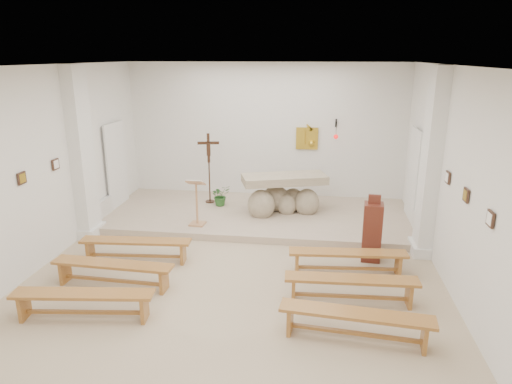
# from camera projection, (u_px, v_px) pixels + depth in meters

# --- Properties ---
(ground) EXTENTS (7.00, 10.00, 0.00)m
(ground) POSITION_uv_depth(u_px,v_px,m) (229.00, 292.00, 7.33)
(ground) COLOR #C0AD8B
(ground) RESTS_ON ground
(wall_left) EXTENTS (0.02, 10.00, 3.50)m
(wall_left) POSITION_uv_depth(u_px,v_px,m) (13.00, 180.00, 7.28)
(wall_left) COLOR silver
(wall_left) RESTS_ON ground
(wall_right) EXTENTS (0.02, 10.00, 3.50)m
(wall_right) POSITION_uv_depth(u_px,v_px,m) (472.00, 197.00, 6.37)
(wall_right) COLOR silver
(wall_right) RESTS_ON ground
(wall_back) EXTENTS (7.00, 0.02, 3.50)m
(wall_back) POSITION_uv_depth(u_px,v_px,m) (266.00, 133.00, 11.55)
(wall_back) COLOR silver
(wall_back) RESTS_ON ground
(ceiling) EXTENTS (7.00, 10.00, 0.02)m
(ceiling) POSITION_uv_depth(u_px,v_px,m) (225.00, 67.00, 6.32)
(ceiling) COLOR silver
(ceiling) RESTS_ON wall_back
(sanctuary_platform) EXTENTS (6.98, 3.00, 0.15)m
(sanctuary_platform) POSITION_uv_depth(u_px,v_px,m) (258.00, 215.00, 10.62)
(sanctuary_platform) COLOR #B9A48E
(sanctuary_platform) RESTS_ON ground
(pilaster_left) EXTENTS (0.26, 0.55, 3.50)m
(pilaster_left) POSITION_uv_depth(u_px,v_px,m) (82.00, 154.00, 9.16)
(pilaster_left) COLOR white
(pilaster_left) RESTS_ON ground
(pilaster_right) EXTENTS (0.26, 0.55, 3.50)m
(pilaster_right) POSITION_uv_depth(u_px,v_px,m) (431.00, 164.00, 8.28)
(pilaster_right) COLOR white
(pilaster_right) RESTS_ON ground
(gold_wall_relief) EXTENTS (0.55, 0.04, 0.55)m
(gold_wall_relief) POSITION_uv_depth(u_px,v_px,m) (307.00, 138.00, 11.42)
(gold_wall_relief) COLOR gold
(gold_wall_relief) RESTS_ON wall_back
(sanctuary_lamp) EXTENTS (0.11, 0.36, 0.44)m
(sanctuary_lamp) POSITION_uv_depth(u_px,v_px,m) (336.00, 134.00, 11.04)
(sanctuary_lamp) COLOR black
(sanctuary_lamp) RESTS_ON wall_back
(station_frame_left_mid) EXTENTS (0.03, 0.20, 0.20)m
(station_frame_left_mid) POSITION_uv_depth(u_px,v_px,m) (22.00, 178.00, 7.47)
(station_frame_left_mid) COLOR #3A2419
(station_frame_left_mid) RESTS_ON wall_left
(station_frame_left_rear) EXTENTS (0.03, 0.20, 0.20)m
(station_frame_left_rear) POSITION_uv_depth(u_px,v_px,m) (56.00, 164.00, 8.42)
(station_frame_left_rear) COLOR #3A2419
(station_frame_left_rear) RESTS_ON wall_left
(station_frame_right_front) EXTENTS (0.03, 0.20, 0.20)m
(station_frame_right_front) POSITION_uv_depth(u_px,v_px,m) (490.00, 219.00, 5.62)
(station_frame_right_front) COLOR #3A2419
(station_frame_right_front) RESTS_ON wall_right
(station_frame_right_mid) EXTENTS (0.03, 0.20, 0.20)m
(station_frame_right_mid) POSITION_uv_depth(u_px,v_px,m) (466.00, 195.00, 6.57)
(station_frame_right_mid) COLOR #3A2419
(station_frame_right_mid) RESTS_ON wall_right
(station_frame_right_rear) EXTENTS (0.03, 0.20, 0.20)m
(station_frame_right_rear) POSITION_uv_depth(u_px,v_px,m) (448.00, 177.00, 7.52)
(station_frame_right_rear) COLOR #3A2419
(station_frame_right_rear) RESTS_ON wall_right
(radiator_left) EXTENTS (0.10, 0.85, 0.52)m
(radiator_left) POSITION_uv_depth(u_px,v_px,m) (102.00, 212.00, 10.26)
(radiator_left) COLOR silver
(radiator_left) RESTS_ON ground
(radiator_right) EXTENTS (0.10, 0.85, 0.52)m
(radiator_right) POSITION_uv_depth(u_px,v_px,m) (418.00, 227.00, 9.36)
(radiator_right) COLOR silver
(radiator_right) RESTS_ON ground
(altar) EXTENTS (2.03, 1.28, 0.98)m
(altar) POSITION_uv_depth(u_px,v_px,m) (283.00, 197.00, 10.49)
(altar) COLOR tan
(altar) RESTS_ON sanctuary_platform
(lectern) EXTENTS (0.39, 0.34, 1.04)m
(lectern) POSITION_uv_depth(u_px,v_px,m) (197.00, 202.00, 9.67)
(lectern) COLOR tan
(lectern) RESTS_ON sanctuary_platform
(crucifix_stand) EXTENTS (0.52, 0.23, 1.72)m
(crucifix_stand) POSITION_uv_depth(u_px,v_px,m) (209.00, 163.00, 11.05)
(crucifix_stand) COLOR #381E11
(crucifix_stand) RESTS_ON sanctuary_platform
(potted_plant) EXTENTS (0.60, 0.59, 0.50)m
(potted_plant) POSITION_uv_depth(u_px,v_px,m) (220.00, 195.00, 11.02)
(potted_plant) COLOR #285B24
(potted_plant) RESTS_ON sanctuary_platform
(donation_pedestal) EXTENTS (0.37, 0.37, 1.27)m
(donation_pedestal) POSITION_uv_depth(u_px,v_px,m) (372.00, 232.00, 8.34)
(donation_pedestal) COLOR #5D291A
(donation_pedestal) RESTS_ON ground
(bench_left_front) EXTENTS (2.03, 0.47, 0.43)m
(bench_left_front) POSITION_uv_depth(u_px,v_px,m) (136.00, 245.00, 8.34)
(bench_left_front) COLOR #AA6E31
(bench_left_front) RESTS_ON ground
(bench_right_front) EXTENTS (2.03, 0.48, 0.43)m
(bench_right_front) POSITION_uv_depth(u_px,v_px,m) (348.00, 257.00, 7.85)
(bench_right_front) COLOR #AA6E31
(bench_right_front) RESTS_ON ground
(bench_left_second) EXTENTS (2.03, 0.41, 0.43)m
(bench_left_second) POSITION_uv_depth(u_px,v_px,m) (113.00, 269.00, 7.42)
(bench_left_second) COLOR #AA6E31
(bench_left_second) RESTS_ON ground
(bench_right_second) EXTENTS (2.03, 0.41, 0.43)m
(bench_right_second) POSITION_uv_depth(u_px,v_px,m) (351.00, 284.00, 6.92)
(bench_right_second) COLOR #AA6E31
(bench_right_second) RESTS_ON ground
(bench_left_third) EXTENTS (2.04, 0.55, 0.43)m
(bench_left_third) POSITION_uv_depth(u_px,v_px,m) (83.00, 299.00, 6.50)
(bench_left_third) COLOR #AA6E31
(bench_left_third) RESTS_ON ground
(bench_right_third) EXTENTS (2.04, 0.51, 0.43)m
(bench_right_third) POSITION_uv_depth(u_px,v_px,m) (356.00, 319.00, 6.00)
(bench_right_third) COLOR #AA6E31
(bench_right_third) RESTS_ON ground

